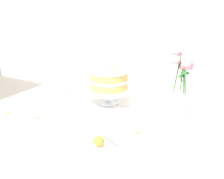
{
  "coord_description": "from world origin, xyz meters",
  "views": [
    {
      "loc": [
        0.65,
        -1.13,
        1.32
      ],
      "look_at": [
        -0.04,
        0.03,
        0.86
      ],
      "focal_mm": 42.36,
      "sensor_mm": 36.0,
      "label": 1
    }
  ],
  "objects": [
    {
      "name": "loose_petal_0",
      "position": [
        0.2,
        -0.14,
        0.74
      ],
      "size": [
        0.03,
        0.04,
        0.0
      ],
      "primitive_type": "ellipsoid",
      "rotation": [
        0.0,
        0.0,
        4.09
      ],
      "color": "orange",
      "rests_on": "dining_table"
    },
    {
      "name": "loose_petal_2",
      "position": [
        -0.51,
        -0.3,
        0.74
      ],
      "size": [
        0.04,
        0.04,
        0.0
      ],
      "primitive_type": "ellipsoid",
      "rotation": [
        0.0,
        0.0,
        0.54
      ],
      "color": "yellow",
      "rests_on": "dining_table"
    },
    {
      "name": "loose_petal_3",
      "position": [
        -0.32,
        -0.26,
        0.74
      ],
      "size": [
        0.04,
        0.04,
        0.0
      ],
      "primitive_type": "ellipsoid",
      "rotation": [
        0.0,
        0.0,
        1.88
      ],
      "color": "#E56B51",
      "rests_on": "dining_table"
    },
    {
      "name": "fallen_rose",
      "position": [
        0.11,
        -0.33,
        0.76
      ],
      "size": [
        0.1,
        0.1,
        0.05
      ],
      "color": "#2D6028",
      "rests_on": "dining_table"
    },
    {
      "name": "loose_petal_1",
      "position": [
        -0.41,
        0.09,
        0.74
      ],
      "size": [
        0.04,
        0.05,
        0.0
      ],
      "primitive_type": "ellipsoid",
      "rotation": [
        0.0,
        0.0,
        1.09
      ],
      "color": "yellow",
      "rests_on": "dining_table"
    },
    {
      "name": "cake_stand",
      "position": [
        -0.1,
        0.09,
        0.82
      ],
      "size": [
        0.29,
        0.29,
        0.1
      ],
      "color": "silver",
      "rests_on": "linen_napkin"
    },
    {
      "name": "layer_cake",
      "position": [
        -0.1,
        0.09,
        0.9
      ],
      "size": [
        0.23,
        0.23,
        0.12
      ],
      "color": "tan",
      "rests_on": "cake_stand"
    },
    {
      "name": "linen_napkin",
      "position": [
        -0.1,
        0.09,
        0.74
      ],
      "size": [
        0.37,
        0.37,
        0.0
      ],
      "primitive_type": "cube",
      "rotation": [
        0.0,
        0.0,
        0.18
      ],
      "color": "white",
      "rests_on": "dining_table"
    },
    {
      "name": "dining_table",
      "position": [
        0.0,
        -0.02,
        0.65
      ],
      "size": [
        1.4,
        1.0,
        0.74
      ],
      "color": "white",
      "rests_on": "ground"
    },
    {
      "name": "flower_vase",
      "position": [
        0.3,
        0.13,
        0.9
      ],
      "size": [
        0.12,
        0.11,
        0.36
      ],
      "color": "silver",
      "rests_on": "dining_table"
    }
  ]
}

